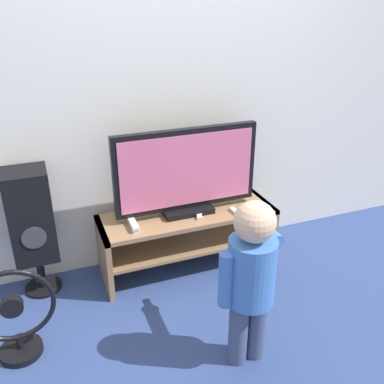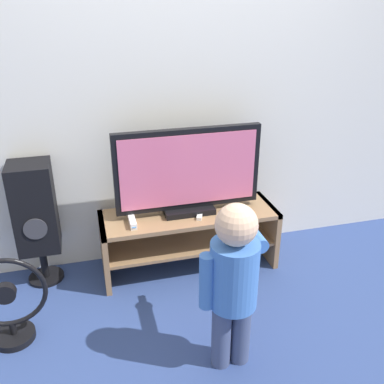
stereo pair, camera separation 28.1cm
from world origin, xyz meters
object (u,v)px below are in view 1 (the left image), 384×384
at_px(remote_secondary, 199,214).
at_px(floor_fan, 14,318).
at_px(television, 187,173).
at_px(game_console, 133,224).
at_px(child, 251,271).
at_px(remote_primary, 236,212).
at_px(speaker_tower, 31,218).

height_order(remote_secondary, floor_fan, floor_fan).
bearing_deg(television, floor_fan, -157.96).
height_order(game_console, floor_fan, floor_fan).
distance_m(remote_secondary, child, 0.86).
distance_m(remote_primary, floor_fan, 1.52).
relative_size(child, speaker_tower, 1.10).
height_order(remote_primary, child, child).
relative_size(television, remote_primary, 7.59).
distance_m(remote_secondary, floor_fan, 1.30).
height_order(television, speaker_tower, television).
bearing_deg(child, television, 89.38).
bearing_deg(remote_secondary, game_console, 178.63).
distance_m(television, speaker_tower, 1.03).
xyz_separation_m(game_console, floor_fan, (-0.76, -0.39, -0.21)).
bearing_deg(game_console, remote_secondary, -1.37).
distance_m(television, child, 0.95).
height_order(television, game_console, television).
xyz_separation_m(remote_primary, floor_fan, (-1.47, -0.32, -0.20)).
bearing_deg(remote_primary, remote_secondary, 166.29).
relative_size(remote_primary, remote_secondary, 0.98).
relative_size(remote_secondary, speaker_tower, 0.15).
xyz_separation_m(television, speaker_tower, (-1.01, 0.09, -0.19)).
height_order(game_console, child, child).
height_order(television, remote_primary, television).
relative_size(television, speaker_tower, 1.15).
distance_m(television, remote_primary, 0.44).
height_order(television, floor_fan, television).
height_order(game_console, speaker_tower, speaker_tower).
xyz_separation_m(television, remote_primary, (0.31, -0.15, -0.28)).
relative_size(game_console, speaker_tower, 0.21).
relative_size(game_console, remote_secondary, 1.33).
distance_m(remote_secondary, speaker_tower, 1.09).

